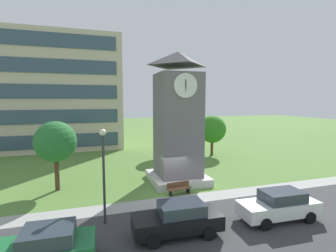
# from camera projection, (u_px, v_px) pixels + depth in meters

# --- Properties ---
(ground_plane) EXTENTS (160.00, 160.00, 0.00)m
(ground_plane) POSITION_uv_depth(u_px,v_px,m) (174.00, 191.00, 18.78)
(ground_plane) COLOR #567F38
(street_asphalt) EXTENTS (120.00, 7.20, 0.01)m
(street_asphalt) POSITION_uv_depth(u_px,v_px,m) (211.00, 232.00, 13.01)
(street_asphalt) COLOR #38383A
(street_asphalt) RESTS_ON ground
(kerb_strip) EXTENTS (120.00, 1.60, 0.01)m
(kerb_strip) POSITION_uv_depth(u_px,v_px,m) (182.00, 200.00, 17.19)
(kerb_strip) COLOR #9E9E99
(kerb_strip) RESTS_ON ground
(office_building) EXTENTS (20.52, 12.53, 16.00)m
(office_building) POSITION_uv_depth(u_px,v_px,m) (48.00, 93.00, 36.88)
(office_building) COLOR beige
(office_building) RESTS_ON ground
(clock_tower) EXTENTS (4.58, 4.58, 10.83)m
(clock_tower) POSITION_uv_depth(u_px,v_px,m) (178.00, 125.00, 20.71)
(clock_tower) COLOR slate
(clock_tower) RESTS_ON ground
(park_bench) EXTENTS (1.84, 0.69, 0.88)m
(park_bench) POSITION_uv_depth(u_px,v_px,m) (179.00, 188.00, 18.20)
(park_bench) COLOR brown
(park_bench) RESTS_ON ground
(street_lamp) EXTENTS (0.36, 0.36, 5.33)m
(street_lamp) POSITION_uv_depth(u_px,v_px,m) (104.00, 165.00, 13.55)
(street_lamp) COLOR #333338
(street_lamp) RESTS_ON ground
(tree_by_building) EXTENTS (3.42, 3.42, 5.00)m
(tree_by_building) POSITION_uv_depth(u_px,v_px,m) (212.00, 129.00, 30.97)
(tree_by_building) COLOR #513823
(tree_by_building) RESTS_ON ground
(tree_streetside) EXTENTS (3.36, 3.36, 5.00)m
(tree_streetside) POSITION_uv_depth(u_px,v_px,m) (168.00, 130.00, 29.91)
(tree_streetside) COLOR #513823
(tree_streetside) RESTS_ON ground
(tree_near_tower) EXTENTS (3.08, 3.08, 5.32)m
(tree_near_tower) POSITION_uv_depth(u_px,v_px,m) (56.00, 142.00, 18.70)
(tree_near_tower) COLOR #513823
(tree_near_tower) RESTS_ON ground
(parked_car_green) EXTENTS (4.14, 2.19, 1.69)m
(parked_car_green) POSITION_uv_depth(u_px,v_px,m) (45.00, 248.00, 10.13)
(parked_car_green) COLOR #1E6B38
(parked_car_green) RESTS_ON ground
(parked_car_black) EXTENTS (4.60, 2.07, 1.69)m
(parked_car_black) POSITION_uv_depth(u_px,v_px,m) (178.00, 219.00, 12.64)
(parked_car_black) COLOR black
(parked_car_black) RESTS_ON ground
(parked_car_white) EXTENTS (4.70, 2.05, 1.69)m
(parked_car_white) POSITION_uv_depth(u_px,v_px,m) (279.00, 205.00, 14.28)
(parked_car_white) COLOR silver
(parked_car_white) RESTS_ON ground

